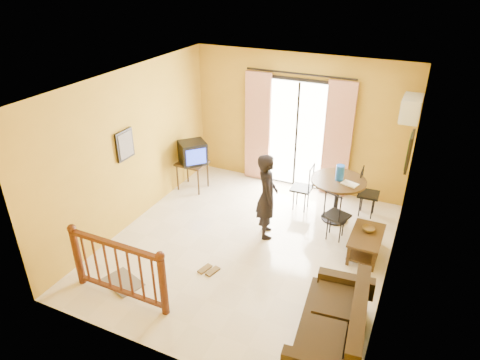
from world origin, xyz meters
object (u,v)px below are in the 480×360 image
at_px(sofa, 336,329).
at_px(standing_person, 267,196).
at_px(coffee_table, 366,241).
at_px(television, 193,153).
at_px(dining_table, 338,188).

relative_size(sofa, standing_person, 1.11).
bearing_deg(coffee_table, television, 167.76).
bearing_deg(dining_table, coffee_table, -50.56).
xyz_separation_m(sofa, standing_person, (-1.70, 1.94, 0.48)).
bearing_deg(standing_person, television, 38.41).
bearing_deg(dining_table, sofa, -76.37).
relative_size(television, coffee_table, 0.78).
bearing_deg(television, coffee_table, -59.59).
xyz_separation_m(dining_table, standing_person, (-0.99, -1.01, 0.11)).
relative_size(television, standing_person, 0.45).
xyz_separation_m(dining_table, sofa, (0.72, -2.95, -0.37)).
bearing_deg(sofa, coffee_table, 84.11).
height_order(coffee_table, standing_person, standing_person).
xyz_separation_m(television, dining_table, (3.00, 0.06, -0.17)).
bearing_deg(standing_person, coffee_table, -111.71).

